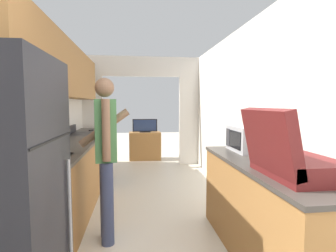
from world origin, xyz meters
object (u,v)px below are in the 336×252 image
range_oven (87,158)px  person (106,155)px  knife (92,130)px  microwave (250,139)px  tv_cabinet (145,146)px  television (145,126)px  suitcase (288,157)px

range_oven → person: bearing=-75.0°
knife → microwave: bearing=-19.2°
range_oven → tv_cabinet: size_ratio=1.30×
tv_cabinet → television: size_ratio=1.28×
knife → person: bearing=-46.8°
microwave → range_oven: bearing=136.3°
suitcase → knife: bearing=118.6°
microwave → television: (-1.02, 3.88, -0.17)m
television → tv_cabinet: bearing=90.0°
knife → range_oven: bearing=-58.9°
person → knife: bearing=2.9°
range_oven → knife: range_oven is taller
tv_cabinet → knife: (-1.11, -1.35, 0.55)m
range_oven → suitcase: (1.96, -3.05, 0.59)m
microwave → suitcase: bearing=-99.6°
microwave → tv_cabinet: bearing=104.6°
tv_cabinet → knife: bearing=-129.3°
tv_cabinet → knife: 1.83m
television → knife: bearing=-130.2°
microwave → tv_cabinet: size_ratio=0.64×
microwave → person: bearing=-177.8°
range_oven → microwave: (2.13, -2.03, 0.58)m
television → person: bearing=-97.9°
tv_cabinet → television: television is taller
microwave → knife: 3.34m
person → television: person is taller
suitcase → knife: suitcase is taller
range_oven → person: person is taller
suitcase → television: suitcase is taller
microwave → television: 4.02m
range_oven → suitcase: bearing=-57.3°
television → microwave: bearing=-75.2°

